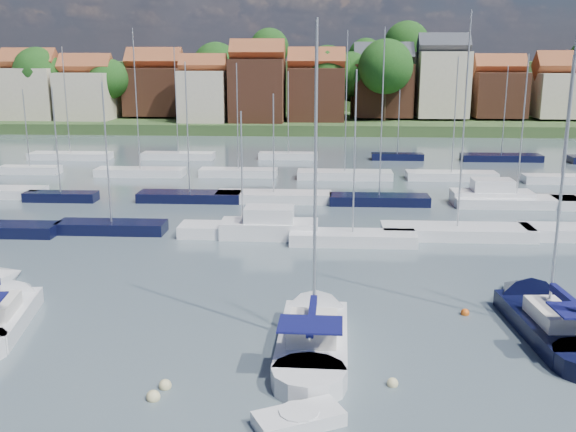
{
  "coord_description": "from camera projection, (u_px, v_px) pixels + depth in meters",
  "views": [
    {
      "loc": [
        -1.38,
        -24.6,
        12.55
      ],
      "look_at": [
        -3.61,
        14.0,
        3.07
      ],
      "focal_mm": 40.0,
      "sensor_mm": 36.0,
      "label": 1
    }
  ],
  "objects": [
    {
      "name": "ground",
      "position": [
        338.0,
        185.0,
        65.55
      ],
      "size": [
        260.0,
        260.0,
        0.0
      ],
      "primitive_type": "plane",
      "color": "#42515A",
      "rests_on": "ground"
    },
    {
      "name": "sailboat_navy",
      "position": [
        540.0,
        315.0,
        31.41
      ],
      "size": [
        3.97,
        11.88,
        16.17
      ],
      "rotation": [
        0.0,
        0.0,
        1.65
      ],
      "color": "black",
      "rests_on": "ground"
    },
    {
      "name": "buoy_b",
      "position": [
        153.0,
        399.0,
        24.3
      ],
      "size": [
        0.54,
        0.54,
        0.54
      ],
      "primitive_type": "sphere",
      "color": "beige",
      "rests_on": "ground"
    },
    {
      "name": "buoy_d",
      "position": [
        392.0,
        386.0,
        25.33
      ],
      "size": [
        0.45,
        0.45,
        0.45
      ],
      "primitive_type": "sphere",
      "color": "beige",
      "rests_on": "ground"
    },
    {
      "name": "buoy_e",
      "position": [
        465.0,
        315.0,
        32.35
      ],
      "size": [
        0.43,
        0.43,
        0.43
      ],
      "primitive_type": "sphere",
      "color": "#D85914",
      "rests_on": "ground"
    },
    {
      "name": "marina_field",
      "position": [
        359.0,
        191.0,
        60.64
      ],
      "size": [
        79.62,
        41.41,
        15.93
      ],
      "color": "silver",
      "rests_on": "ground"
    },
    {
      "name": "far_shore_town",
      "position": [
        341.0,
        93.0,
        154.18
      ],
      "size": [
        212.46,
        90.0,
        22.27
      ],
      "color": "#3E562B",
      "rests_on": "ground"
    },
    {
      "name": "buoy_c",
      "position": [
        165.0,
        388.0,
        25.15
      ],
      "size": [
        0.5,
        0.5,
        0.5
      ],
      "primitive_type": "sphere",
      "color": "beige",
      "rests_on": "ground"
    },
    {
      "name": "tender",
      "position": [
        299.0,
        419.0,
        22.51
      ],
      "size": [
        3.43,
        2.68,
        0.67
      ],
      "rotation": [
        0.0,
        0.0,
        0.46
      ],
      "color": "silver",
      "rests_on": "ground"
    },
    {
      "name": "sailboat_left",
      "position": [
        6.0,
        312.0,
        31.78
      ],
      "size": [
        4.35,
        10.2,
        13.53
      ],
      "rotation": [
        0.0,
        0.0,
        1.75
      ],
      "color": "silver",
      "rests_on": "ground"
    },
    {
      "name": "sailboat_centre",
      "position": [
        315.0,
        329.0,
        29.8
      ],
      "size": [
        3.3,
        11.42,
        15.43
      ],
      "rotation": [
        0.0,
        0.0,
        1.54
      ],
      "color": "silver",
      "rests_on": "ground"
    }
  ]
}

